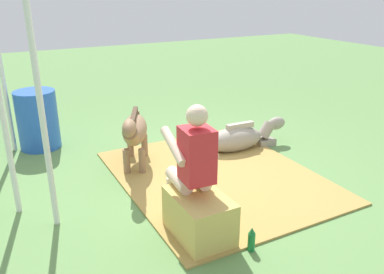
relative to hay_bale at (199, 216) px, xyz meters
The scene contains 11 objects.
ground_plane 1.35m from the hay_bale, 26.72° to the right, with size 24.00×24.00×0.00m, color #608C4C.
hay_patch 1.35m from the hay_bale, 38.79° to the right, with size 2.86×2.34×0.02m, color #AD8C47.
hay_bale is the anchor object (origin of this frame).
person_seated 0.53m from the hay_bale, ahead, with size 0.68×0.44×1.33m.
pony_standing 1.81m from the hay_bale, ahead, with size 1.26×0.74×0.88m.
pony_lying 2.32m from the hay_bale, 44.35° to the right, with size 0.43×1.34×0.42m.
soda_bottle 0.54m from the hay_bale, 142.07° to the right, with size 0.07×0.07×0.24m.
water_barrel 3.32m from the hay_bale, 17.70° to the left, with size 0.59×0.59×0.88m, color blue.
tent_pole_left 1.81m from the hay_bale, 53.07° to the left, with size 0.06×0.06×2.50m, color silver.
tent_pole_right 3.65m from the hay_bale, 23.12° to the left, with size 0.06×0.06×2.50m, color silver.
tent_pole_mid 2.26m from the hay_bale, 48.44° to the left, with size 0.06×0.06×2.50m, color silver.
Camera 1 is at (-4.09, 2.21, 2.32)m, focal length 37.34 mm.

